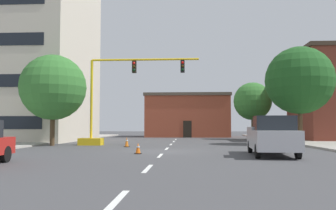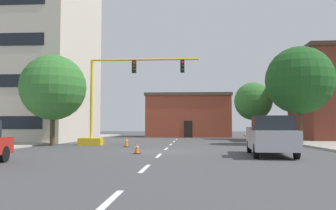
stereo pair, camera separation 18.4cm
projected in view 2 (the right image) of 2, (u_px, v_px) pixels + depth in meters
name	position (u px, v px, depth m)	size (l,w,h in m)	color
ground_plane	(163.00, 151.00, 20.98)	(160.00, 160.00, 0.00)	#424244
sidewalk_left	(18.00, 143.00, 29.78)	(6.00, 56.00, 0.14)	#B2ADA3
sidewalk_right	(333.00, 144.00, 28.12)	(6.00, 56.00, 0.14)	#9E998E
lane_stripe_seg_0	(109.00, 201.00, 7.03)	(0.16, 2.40, 0.01)	silver
lane_stripe_seg_1	(145.00, 168.00, 12.51)	(0.16, 2.40, 0.01)	silver
lane_stripe_seg_2	(159.00, 156.00, 17.99)	(0.16, 2.40, 0.01)	silver
lane_stripe_seg_3	(166.00, 149.00, 23.47)	(0.16, 2.40, 0.01)	silver
lane_stripe_seg_4	(171.00, 144.00, 28.95)	(0.16, 2.40, 0.01)	silver
lane_stripe_seg_5	(174.00, 141.00, 34.43)	(0.16, 2.40, 0.01)	silver
lane_stripe_seg_6	(176.00, 139.00, 39.91)	(0.16, 2.40, 0.01)	silver
building_tall_left	(13.00, 38.00, 37.69)	(15.97, 14.14, 21.78)	beige
building_brick_center	(188.00, 116.00, 50.30)	(11.62, 8.31, 5.93)	brown
traffic_signal_gantry	(106.00, 116.00, 27.98)	(9.40, 1.20, 6.83)	yellow
tree_right_mid	(300.00, 80.00, 28.71)	(5.48, 5.48, 7.95)	#4C3823
tree_right_far	(253.00, 101.00, 40.24)	(4.29, 4.29, 6.47)	brown
tree_left_near	(53.00, 88.00, 27.33)	(5.03, 5.03, 6.99)	#4C3823
pickup_truck_silver	(270.00, 136.00, 18.02)	(2.41, 5.54, 1.99)	#BCBCC1
traffic_cone_roadside_a	(126.00, 142.00, 25.48)	(0.36, 0.36, 0.73)	black
traffic_cone_roadside_b	(137.00, 148.00, 19.14)	(0.36, 0.36, 0.59)	black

